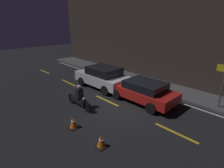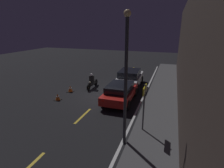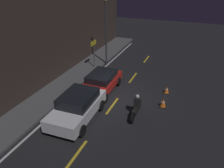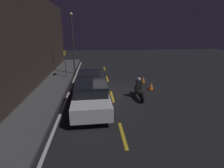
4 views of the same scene
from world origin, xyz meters
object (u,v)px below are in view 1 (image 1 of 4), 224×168
object	(u,v)px
taxi_red	(143,91)
traffic_cone_near	(73,122)
motorcycle	(79,98)
traffic_cone_mid	(101,141)
sedan_white	(103,77)

from	to	relation	value
taxi_red	traffic_cone_near	xyz separation A→B (m)	(-0.45, -4.48, -0.44)
motorcycle	traffic_cone_near	xyz separation A→B (m)	(1.52, -1.30, -0.28)
traffic_cone_mid	motorcycle	bearing A→B (deg)	160.08
sedan_white	motorcycle	xyz separation A→B (m)	(1.52, -3.03, -0.27)
sedan_white	traffic_cone_mid	bearing A→B (deg)	137.18
traffic_cone_near	taxi_red	bearing A→B (deg)	84.21
traffic_cone_near	motorcycle	bearing A→B (deg)	139.46
traffic_cone_mid	traffic_cone_near	bearing A→B (deg)	-177.49
traffic_cone_near	traffic_cone_mid	xyz separation A→B (m)	(1.85, 0.08, -0.02)
taxi_red	motorcycle	world-z (taller)	motorcycle
sedan_white	traffic_cone_near	size ratio (longest dim) A/B	7.45
taxi_red	traffic_cone_near	bearing A→B (deg)	83.60
motorcycle	traffic_cone_near	bearing A→B (deg)	-41.28
sedan_white	motorcycle	size ratio (longest dim) A/B	1.97
traffic_cone_mid	taxi_red	bearing A→B (deg)	107.61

